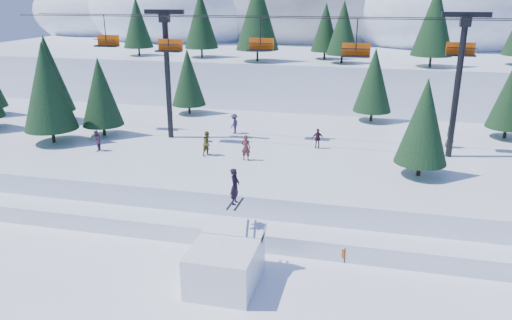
% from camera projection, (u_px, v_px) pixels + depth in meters
% --- Properties ---
extents(ground, '(160.00, 160.00, 0.00)m').
position_uv_depth(ground, '(202.00, 299.00, 24.03)').
color(ground, white).
rests_on(ground, ground).
extents(mid_shelf, '(70.00, 22.00, 2.50)m').
position_uv_depth(mid_shelf, '(276.00, 159.00, 40.21)').
color(mid_shelf, white).
rests_on(mid_shelf, ground).
extents(berm, '(70.00, 6.00, 1.10)m').
position_uv_depth(berm, '(244.00, 219.00, 31.22)').
color(berm, white).
rests_on(berm, ground).
extents(mountain_ridge, '(119.00, 60.00, 26.46)m').
position_uv_depth(mountain_ridge, '(310.00, 18.00, 89.69)').
color(mountain_ridge, white).
rests_on(mountain_ridge, ground).
extents(jump_kicker, '(3.21, 4.41, 5.65)m').
position_uv_depth(jump_kicker, '(226.00, 261.00, 25.00)').
color(jump_kicker, white).
rests_on(jump_kicker, ground).
extents(chairlift, '(46.00, 3.21, 10.28)m').
position_uv_depth(chairlift, '(305.00, 59.00, 37.22)').
color(chairlift, black).
rests_on(chairlift, mid_shelf).
extents(conifer_stand, '(60.77, 17.94, 10.20)m').
position_uv_depth(conifer_stand, '(334.00, 88.00, 38.30)').
color(conifer_stand, black).
rests_on(conifer_stand, mid_shelf).
extents(distant_skiers, '(27.08, 8.36, 1.88)m').
position_uv_depth(distant_skiers, '(259.00, 136.00, 39.03)').
color(distant_skiers, '#502424').
rests_on(distant_skiers, mid_shelf).
extents(banner_near, '(2.85, 0.30, 0.90)m').
position_uv_depth(banner_near, '(319.00, 250.00, 27.45)').
color(banner_near, black).
rests_on(banner_near, ground).
extents(banner_far, '(2.76, 0.81, 0.90)m').
position_uv_depth(banner_far, '(381.00, 246.00, 27.90)').
color(banner_far, black).
rests_on(banner_far, ground).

